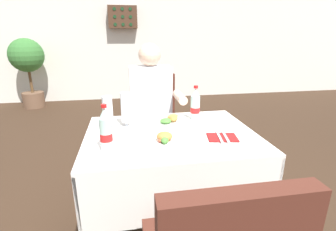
% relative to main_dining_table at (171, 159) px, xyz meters
% --- Properties ---
extents(back_wall, '(11.00, 0.12, 3.18)m').
position_rel_main_dining_table_xyz_m(back_wall, '(-0.01, 4.09, 1.02)').
color(back_wall, silver).
rests_on(back_wall, ground).
extents(main_dining_table, '(1.04, 0.80, 0.75)m').
position_rel_main_dining_table_xyz_m(main_dining_table, '(0.00, 0.00, 0.00)').
color(main_dining_table, white).
rests_on(main_dining_table, ground).
extents(chair_far_diner_seat, '(0.44, 0.50, 0.97)m').
position_rel_main_dining_table_xyz_m(chair_far_diner_seat, '(0.00, 0.79, -0.01)').
color(chair_far_diner_seat, '#4C2319').
rests_on(chair_far_diner_seat, ground).
extents(seated_diner_far, '(0.50, 0.46, 1.26)m').
position_rel_main_dining_table_xyz_m(seated_diner_far, '(-0.05, 0.68, 0.15)').
color(seated_diner_far, '#282D42').
rests_on(seated_diner_far, ground).
extents(plate_near_camera, '(0.23, 0.23, 0.06)m').
position_rel_main_dining_table_xyz_m(plate_near_camera, '(-0.07, -0.16, 0.20)').
color(plate_near_camera, white).
rests_on(plate_near_camera, main_dining_table).
extents(plate_far_diner, '(0.25, 0.25, 0.05)m').
position_rel_main_dining_table_xyz_m(plate_far_diner, '(0.04, 0.18, 0.20)').
color(plate_far_diner, white).
rests_on(plate_far_diner, main_dining_table).
extents(beer_glass_left, '(0.07, 0.07, 0.23)m').
position_rel_main_dining_table_xyz_m(beer_glass_left, '(-0.27, 0.16, 0.30)').
color(beer_glass_left, white).
rests_on(beer_glass_left, main_dining_table).
extents(beer_glass_middle, '(0.07, 0.07, 0.21)m').
position_rel_main_dining_table_xyz_m(beer_glass_middle, '(-0.38, 0.14, 0.30)').
color(beer_glass_middle, white).
rests_on(beer_glass_middle, main_dining_table).
extents(cola_bottle_primary, '(0.06, 0.06, 0.25)m').
position_rel_main_dining_table_xyz_m(cola_bottle_primary, '(-0.37, -0.20, 0.29)').
color(cola_bottle_primary, silver).
rests_on(cola_bottle_primary, main_dining_table).
extents(cola_bottle_secondary, '(0.07, 0.07, 0.25)m').
position_rel_main_dining_table_xyz_m(cola_bottle_secondary, '(0.21, 0.19, 0.29)').
color(cola_bottle_secondary, silver).
rests_on(cola_bottle_secondary, main_dining_table).
extents(napkin_cutlery_set, '(0.19, 0.20, 0.01)m').
position_rel_main_dining_table_xyz_m(napkin_cutlery_set, '(0.28, -0.14, 0.19)').
color(napkin_cutlery_set, maroon).
rests_on(napkin_cutlery_set, main_dining_table).
extents(potted_plant_corner, '(0.61, 0.61, 1.28)m').
position_rel_main_dining_table_xyz_m(potted_plant_corner, '(-2.02, 3.62, 0.28)').
color(potted_plant_corner, brown).
rests_on(potted_plant_corner, ground).
extents(wall_bottle_rack, '(0.56, 0.21, 0.42)m').
position_rel_main_dining_table_xyz_m(wall_bottle_rack, '(-0.25, 3.93, 1.10)').
color(wall_bottle_rack, '#472D1E').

